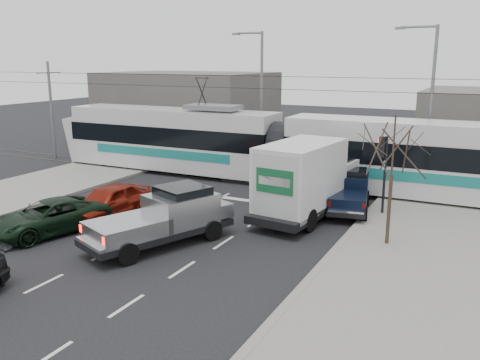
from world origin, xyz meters
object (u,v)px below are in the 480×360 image
at_px(bare_tree, 393,151).
at_px(tram, 282,147).
at_px(street_lamp_far, 259,89).
at_px(green_car, 49,217).
at_px(silver_pickup, 167,217).
at_px(red_car, 109,202).
at_px(navy_pickup, 350,191).
at_px(box_truck, 307,180).
at_px(street_lamp_near, 428,96).
at_px(traffic_signal, 383,158).

xyz_separation_m(bare_tree, tram, (-7.67, 7.83, -1.66)).
xyz_separation_m(street_lamp_far, green_car, (-1.22, -18.27, -4.42)).
xyz_separation_m(silver_pickup, red_car, (-4.27, 1.48, -0.31)).
distance_m(tram, navy_pickup, 6.35).
relative_size(box_truck, navy_pickup, 1.52).
bearing_deg(red_car, box_truck, 31.25).
bearing_deg(street_lamp_near, green_car, -128.02).
distance_m(bare_tree, box_truck, 5.17).
xyz_separation_m(street_lamp_near, green_car, (-12.72, -16.27, -4.42)).
bearing_deg(tram, box_truck, -58.61).
bearing_deg(navy_pickup, green_car, -150.87).
bearing_deg(green_car, red_car, 88.94).
relative_size(street_lamp_near, green_car, 1.80).
bearing_deg(red_car, street_lamp_near, 51.59).
xyz_separation_m(traffic_signal, box_truck, (-3.03, -1.71, -0.99)).
bearing_deg(box_truck, bare_tree, -22.63).
bearing_deg(bare_tree, street_lamp_near, 91.42).
bearing_deg(box_truck, tram, 128.52).
xyz_separation_m(street_lamp_far, silver_pickup, (3.90, -17.01, -4.02)).
relative_size(traffic_signal, street_lamp_far, 0.40).
distance_m(street_lamp_far, tram, 7.62).
relative_size(bare_tree, street_lamp_far, 0.56).
xyz_separation_m(traffic_signal, tram, (-6.54, 3.83, -0.60)).
xyz_separation_m(box_truck, green_car, (-8.84, -7.06, -1.06)).
xyz_separation_m(traffic_signal, red_car, (-11.04, -6.03, -1.96)).
height_order(traffic_signal, box_truck, traffic_signal).
relative_size(street_lamp_far, red_car, 1.97).
relative_size(bare_tree, navy_pickup, 1.04).
bearing_deg(silver_pickup, green_car, -144.61).
bearing_deg(red_car, navy_pickup, 35.87).
bearing_deg(silver_pickup, navy_pickup, 77.16).
bearing_deg(tram, navy_pickup, -36.90).
relative_size(street_lamp_near, street_lamp_far, 1.00).
bearing_deg(bare_tree, red_car, -170.49).
bearing_deg(navy_pickup, traffic_signal, -17.97).
height_order(bare_tree, box_truck, bare_tree).
xyz_separation_m(box_truck, red_car, (-8.00, -4.33, -0.97)).
bearing_deg(navy_pickup, bare_tree, -69.41).
distance_m(silver_pickup, navy_pickup, 9.32).
height_order(street_lamp_far, red_car, street_lamp_far).
distance_m(traffic_signal, street_lamp_near, 7.91).
height_order(traffic_signal, green_car, traffic_signal).
bearing_deg(street_lamp_near, box_truck, -112.83).
relative_size(navy_pickup, green_car, 0.96).
height_order(traffic_signal, red_car, traffic_signal).
xyz_separation_m(traffic_signal, green_car, (-11.87, -8.76, -2.05)).
relative_size(street_lamp_near, box_truck, 1.23).
bearing_deg(green_car, silver_pickup, 29.76).
bearing_deg(bare_tree, green_car, -159.86).
bearing_deg(navy_pickup, silver_pickup, -136.04).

